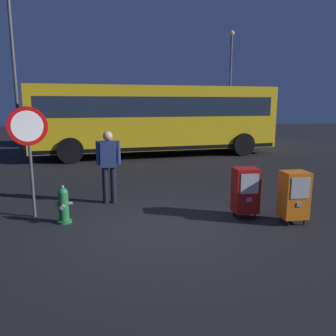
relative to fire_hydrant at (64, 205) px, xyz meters
name	(u,v)px	position (x,y,z in m)	size (l,w,h in m)	color
ground_plane	(162,228)	(1.84, -0.57, -0.35)	(60.00, 60.00, 0.00)	black
fire_hydrant	(64,205)	(0.00, 0.00, 0.00)	(0.33, 0.31, 0.75)	#1E7238
newspaper_box_primary	(294,195)	(4.37, -0.71, 0.22)	(0.48, 0.42, 1.02)	black
newspaper_box_secondary	(245,190)	(3.58, -0.25, 0.22)	(0.48, 0.42, 1.02)	black
stop_sign	(29,139)	(-0.65, 0.45, 1.25)	(0.71, 0.31, 2.23)	#4C4F54
pedestrian	(109,163)	(0.86, 1.21, 0.60)	(0.55, 0.22, 1.67)	black
bus_near	(156,117)	(2.80, 8.42, 1.36)	(10.71, 3.70, 3.00)	gold
bus_far	(172,114)	(4.19, 12.42, 1.36)	(10.65, 3.35, 3.00)	beige
street_light_near_left	(230,77)	(8.19, 14.23, 3.52)	(0.32, 0.32, 6.63)	#4C4F54
street_light_near_right	(13,57)	(-3.30, 9.71, 3.94)	(0.32, 0.32, 7.44)	#4C4F54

